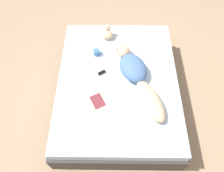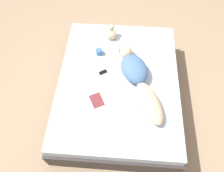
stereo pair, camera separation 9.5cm
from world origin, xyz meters
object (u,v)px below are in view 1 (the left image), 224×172
Objects in this scene: coffee_mug at (97,52)px; cell_phone at (102,73)px; person at (137,76)px; open_magazine at (90,105)px.

coffee_mug is 0.78× the size of cell_phone.
open_magazine is at bearing -169.49° from person.
person is 0.74m from open_magazine.
cell_phone is (0.09, -0.34, -0.04)m from coffee_mug.
coffee_mug reaches higher than open_magazine.
person reaches higher than open_magazine.
open_magazine is 3.42× the size of cell_phone.
coffee_mug is (-0.57, 0.45, -0.05)m from person.
open_magazine and cell_phone have the same top height.
coffee_mug is at bearing 59.62° from open_magazine.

